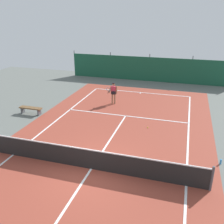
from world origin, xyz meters
TOP-DOWN VIEW (x-y plane):
  - ground_plane at (0.00, 0.00)m, footprint 36.00×36.00m
  - court_surface at (0.00, 0.00)m, footprint 11.02×26.60m
  - tennis_net at (0.00, 0.00)m, footprint 10.12×0.10m
  - back_fence at (-0.00, 16.52)m, footprint 16.30×0.98m
  - tennis_player at (-1.48, 8.51)m, footprint 0.72×0.75m
  - tennis_ball_near_player at (1.73, 4.97)m, footprint 0.07×0.07m
  - parked_car at (0.93, 19.21)m, footprint 2.44×4.41m
  - courtside_bench at (-6.31, 4.87)m, footprint 1.60×0.40m
  - water_bottle at (5.58, 2.10)m, footprint 0.08×0.08m

SIDE VIEW (x-z plane):
  - ground_plane at x=0.00m, z-range 0.00..0.00m
  - court_surface at x=0.00m, z-range 0.00..0.01m
  - tennis_ball_near_player at x=1.73m, z-range 0.00..0.07m
  - water_bottle at x=5.58m, z-range 0.00..0.24m
  - courtside_bench at x=-6.31m, z-range 0.13..0.62m
  - tennis_net at x=0.00m, z-range -0.04..1.06m
  - back_fence at x=0.00m, z-range -0.68..2.02m
  - parked_car at x=0.93m, z-range 0.00..1.68m
  - tennis_player at x=-1.48m, z-range 0.14..1.78m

